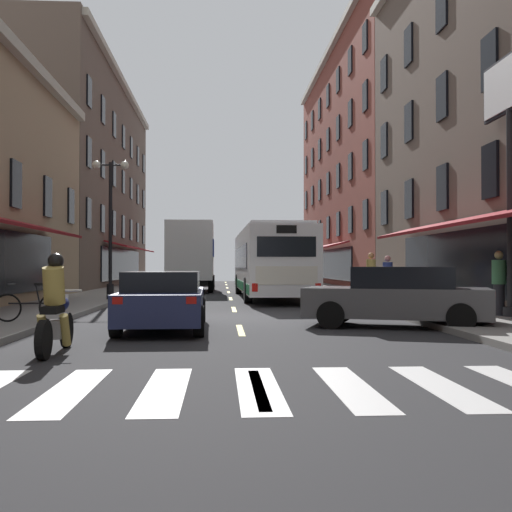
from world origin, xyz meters
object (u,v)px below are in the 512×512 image
object	(u,v)px
motorcycle_rider	(55,311)
street_lamp_twin	(110,222)
sedan_far	(163,300)
pedestrian_far	(388,278)
billboard_sign	(510,116)
sedan_near	(200,276)
bicycle_near	(30,306)
sedan_mid	(398,297)
transit_bus	(269,262)
pedestrian_near	(499,281)
box_truck	(192,257)
pedestrian_rear	(371,275)

from	to	relation	value
motorcycle_rider	street_lamp_twin	xyz separation A→B (m)	(-1.59, 13.97, 2.43)
sedan_far	motorcycle_rider	xyz separation A→B (m)	(-1.42, -3.74, 0.03)
pedestrian_far	street_lamp_twin	xyz separation A→B (m)	(-10.38, 2.33, 2.14)
billboard_sign	pedestrian_far	world-z (taller)	billboard_sign
sedan_near	street_lamp_twin	size ratio (longest dim) A/B	0.89
motorcycle_rider	street_lamp_twin	bearing A→B (deg)	96.51
sedan_far	street_lamp_twin	distance (m)	10.95
street_lamp_twin	bicycle_near	bearing A→B (deg)	-90.70
billboard_sign	sedan_mid	distance (m)	5.81
transit_bus	sedan_far	xyz separation A→B (m)	(-3.46, -13.14, -0.93)
sedan_far	motorcycle_rider	bearing A→B (deg)	-110.87
pedestrian_near	sedan_far	bearing A→B (deg)	49.91
sedan_mid	pedestrian_far	distance (m)	7.93
bicycle_near	pedestrian_far	distance (m)	12.83
street_lamp_twin	box_truck	bearing A→B (deg)	74.56
pedestrian_far	pedestrian_rear	world-z (taller)	pedestrian_rear
pedestrian_rear	transit_bus	bearing A→B (deg)	26.38
sedan_near	pedestrian_far	bearing A→B (deg)	-72.09
billboard_sign	street_lamp_twin	distance (m)	14.92
box_truck	motorcycle_rider	distance (m)	23.88
sedan_mid	pedestrian_far	bearing A→B (deg)	76.18
pedestrian_rear	billboard_sign	bearing A→B (deg)	176.26
sedan_far	bicycle_near	xyz separation A→B (m)	(-3.14, 0.56, -0.18)
box_truck	sedan_near	world-z (taller)	box_truck
billboard_sign	bicycle_near	xyz separation A→B (m)	(-11.93, -0.84, -4.84)
street_lamp_twin	motorcycle_rider	bearing A→B (deg)	-83.49
transit_bus	sedan_far	size ratio (longest dim) A/B	2.68
street_lamp_twin	transit_bus	bearing A→B (deg)	24.14
bicycle_near	pedestrian_near	distance (m)	11.83
sedan_far	motorcycle_rider	size ratio (longest dim) A/B	2.23
pedestrian_near	pedestrian_rear	size ratio (longest dim) A/B	0.94
motorcycle_rider	pedestrian_near	world-z (taller)	pedestrian_near
sedan_mid	box_truck	bearing A→B (deg)	106.19
motorcycle_rider	pedestrian_near	size ratio (longest dim) A/B	1.22
pedestrian_rear	street_lamp_twin	xyz separation A→B (m)	(-10.10, 1.04, 2.06)
pedestrian_far	street_lamp_twin	distance (m)	10.86
bicycle_near	motorcycle_rider	bearing A→B (deg)	-68.26
billboard_sign	sedan_mid	bearing A→B (deg)	-160.22
transit_bus	pedestrian_far	distance (m)	6.56
motorcycle_rider	street_lamp_twin	world-z (taller)	street_lamp_twin
sedan_far	pedestrian_far	bearing A→B (deg)	47.01
box_truck	street_lamp_twin	size ratio (longest dim) A/B	1.31
box_truck	street_lamp_twin	distance (m)	10.29
transit_bus	sedan_far	distance (m)	13.62
transit_bus	sedan_mid	xyz separation A→B (m)	(2.01, -12.94, -0.89)
box_truck	pedestrian_near	xyz separation A→B (m)	(8.93, -18.38, -0.88)
box_truck	motorcycle_rider	size ratio (longest dim) A/B	3.44
pedestrian_near	bicycle_near	bearing A→B (deg)	44.31
transit_bus	pedestrian_rear	xyz separation A→B (m)	(3.62, -3.94, -0.54)
sedan_near	motorcycle_rider	world-z (taller)	motorcycle_rider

